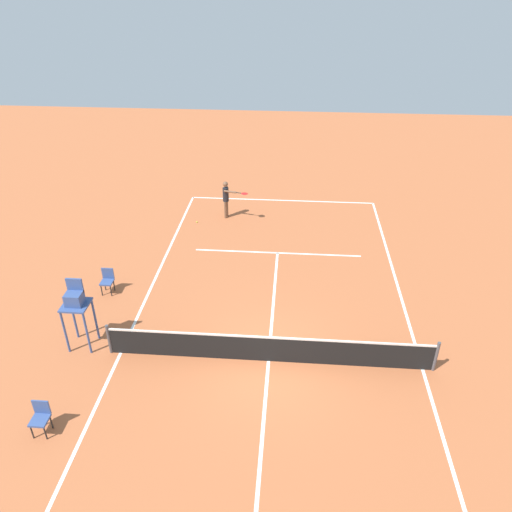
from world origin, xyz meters
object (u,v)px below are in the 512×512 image
object	(u,v)px
courtside_chair_near	(40,416)
courtside_chair_mid	(107,280)
player_serving	(227,196)
umpire_chair	(76,304)
tennis_ball	(197,222)

from	to	relation	value
courtside_chair_near	courtside_chair_mid	size ratio (longest dim) A/B	1.00
player_serving	courtside_chair_near	xyz separation A→B (m)	(3.15, 12.94, -0.56)
player_serving	umpire_chair	xyz separation A→B (m)	(3.38, 9.54, 0.51)
tennis_ball	courtside_chair_mid	size ratio (longest dim) A/B	0.07
player_serving	courtside_chair_mid	distance (m)	7.53
tennis_ball	umpire_chair	world-z (taller)	umpire_chair
player_serving	tennis_ball	xyz separation A→B (m)	(1.36, 0.70, -1.06)
courtside_chair_mid	courtside_chair_near	bearing A→B (deg)	93.97
courtside_chair_near	tennis_ball	bearing A→B (deg)	-98.28
umpire_chair	courtside_chair_near	size ratio (longest dim) A/B	2.54
courtside_chair_near	courtside_chair_mid	world-z (taller)	same
umpire_chair	courtside_chair_mid	world-z (taller)	umpire_chair
player_serving	umpire_chair	distance (m)	10.13
courtside_chair_near	courtside_chair_mid	bearing A→B (deg)	-86.03
tennis_ball	courtside_chair_near	xyz separation A→B (m)	(1.78, 12.24, 0.50)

